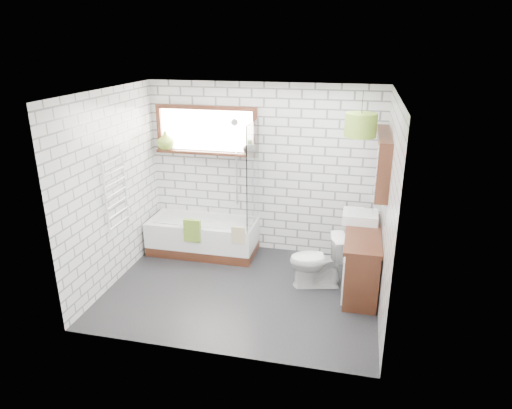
% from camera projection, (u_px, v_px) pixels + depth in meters
% --- Properties ---
extents(floor, '(3.40, 2.60, 0.01)m').
position_uv_depth(floor, '(242.00, 290.00, 5.91)').
color(floor, black).
rests_on(floor, ground).
extents(ceiling, '(3.40, 2.60, 0.01)m').
position_uv_depth(ceiling, '(240.00, 92.00, 5.05)').
color(ceiling, white).
rests_on(ceiling, ground).
extents(wall_back, '(3.40, 0.01, 2.50)m').
position_uv_depth(wall_back, '(264.00, 170.00, 6.67)').
color(wall_back, white).
rests_on(wall_back, ground).
extents(wall_front, '(3.40, 0.01, 2.50)m').
position_uv_depth(wall_front, '(206.00, 243.00, 4.28)').
color(wall_front, white).
rests_on(wall_front, ground).
extents(wall_left, '(0.01, 2.60, 2.50)m').
position_uv_depth(wall_left, '(112.00, 189.00, 5.83)').
color(wall_left, white).
rests_on(wall_left, ground).
extents(wall_right, '(0.01, 2.60, 2.50)m').
position_uv_depth(wall_right, '(388.00, 210.00, 5.12)').
color(wall_right, white).
rests_on(wall_right, ground).
extents(window, '(1.52, 0.16, 0.68)m').
position_uv_depth(window, '(206.00, 131.00, 6.62)').
color(window, '#35180E').
rests_on(window, wall_back).
extents(towel_radiator, '(0.06, 0.52, 1.00)m').
position_uv_depth(towel_radiator, '(116.00, 193.00, 5.84)').
color(towel_radiator, white).
rests_on(towel_radiator, wall_left).
extents(mirror_cabinet, '(0.16, 1.20, 0.70)m').
position_uv_depth(mirror_cabinet, '(382.00, 162.00, 5.55)').
color(mirror_cabinet, '#35180E').
rests_on(mirror_cabinet, wall_right).
extents(shower_riser, '(0.02, 0.02, 1.30)m').
position_uv_depth(shower_riser, '(236.00, 162.00, 6.68)').
color(shower_riser, silver).
rests_on(shower_riser, wall_back).
extents(bathtub, '(1.59, 0.70, 0.51)m').
position_uv_depth(bathtub, '(203.00, 236.00, 6.87)').
color(bathtub, white).
rests_on(bathtub, floor).
extents(shower_screen, '(0.02, 0.72, 1.50)m').
position_uv_depth(shower_screen, '(253.00, 175.00, 6.36)').
color(shower_screen, white).
rests_on(shower_screen, bathtub).
extents(towel_green, '(0.24, 0.07, 0.33)m').
position_uv_depth(towel_green, '(192.00, 231.00, 6.47)').
color(towel_green, olive).
rests_on(towel_green, bathtub).
extents(towel_beige, '(0.18, 0.05, 0.24)m').
position_uv_depth(towel_beige, '(238.00, 235.00, 6.33)').
color(towel_beige, tan).
rests_on(towel_beige, bathtub).
extents(vanity, '(0.44, 1.35, 0.77)m').
position_uv_depth(vanity, '(362.00, 259.00, 5.86)').
color(vanity, '#35180E').
rests_on(vanity, floor).
extents(basin, '(0.45, 0.39, 0.13)m').
position_uv_depth(basin, '(360.00, 217.00, 6.03)').
color(basin, white).
rests_on(basin, vanity).
extents(tap, '(0.04, 0.04, 0.16)m').
position_uv_depth(tap, '(373.00, 213.00, 5.97)').
color(tap, silver).
rests_on(tap, vanity).
extents(toilet, '(0.55, 0.78, 0.72)m').
position_uv_depth(toilet, '(317.00, 261.00, 5.89)').
color(toilet, white).
rests_on(toilet, floor).
extents(vase_olive, '(0.30, 0.30, 0.27)m').
position_uv_depth(vase_olive, '(166.00, 141.00, 6.79)').
color(vase_olive, olive).
rests_on(vase_olive, window).
extents(vase_dark, '(0.23, 0.23, 0.19)m').
position_uv_depth(vase_dark, '(249.00, 149.00, 6.53)').
color(vase_dark, black).
rests_on(vase_dark, window).
extents(bottle, '(0.08, 0.08, 0.20)m').
position_uv_depth(bottle, '(249.00, 148.00, 6.53)').
color(bottle, olive).
rests_on(bottle, window).
extents(pendant, '(0.38, 0.38, 0.28)m').
position_uv_depth(pendant, '(361.00, 125.00, 5.37)').
color(pendant, olive).
rests_on(pendant, ceiling).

